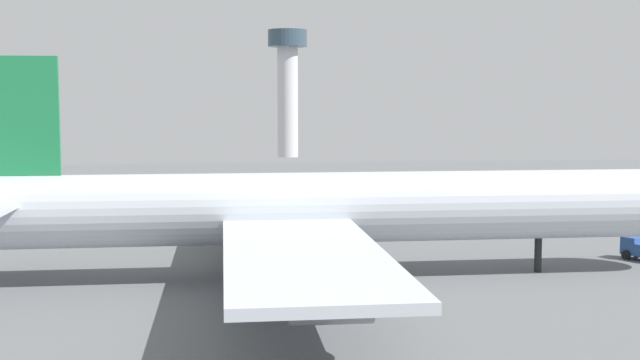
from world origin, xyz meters
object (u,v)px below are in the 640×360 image
catering_truck (251,211)px  control_tower (288,80)px  cargo_airplane (316,209)px  maintenance_van (458,207)px

catering_truck → control_tower: bearing=83.1°
cargo_airplane → catering_truck: (-4.66, 38.75, -5.31)m
cargo_airplane → control_tower: control_tower is taller
maintenance_van → catering_truck: catering_truck is taller
cargo_airplane → control_tower: (10.90, 167.54, 16.53)m
catering_truck → maintenance_van: bearing=1.7°
maintenance_van → control_tower: (-14.60, 127.87, 21.86)m
cargo_airplane → catering_truck: cargo_airplane is taller
catering_truck → control_tower: control_tower is taller
cargo_airplane → catering_truck: 39.39m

